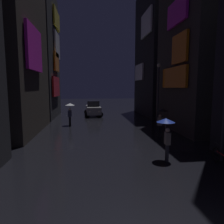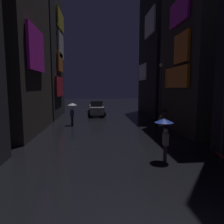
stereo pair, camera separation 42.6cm
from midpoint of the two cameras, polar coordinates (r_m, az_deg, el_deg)
building_left_mid at (r=18.59m, az=-26.48°, el=24.30°), size 4.25×8.40×18.71m
building_left_far at (r=26.26m, az=-18.99°, el=15.06°), size 4.25×7.71×14.86m
building_right_mid at (r=18.93m, az=24.41°, el=19.23°), size 4.25×7.79×15.58m
building_right_far at (r=27.61m, az=14.42°, el=16.09°), size 4.25×8.88×16.07m
pedestrian_foreground_right_blue at (r=10.11m, az=15.94°, el=-4.38°), size 0.90×0.90×2.12m
pedestrian_near_crossing_black at (r=14.85m, az=15.16°, el=-0.74°), size 0.90×0.90×2.12m
pedestrian_far_right_clear at (r=19.34m, az=-10.68°, el=1.16°), size 0.90×0.90×2.12m
bicycle_parked_at_storefront at (r=10.65m, az=29.78°, el=-11.61°), size 0.32×1.81×0.96m
car_distant at (r=25.57m, az=-4.02°, el=1.02°), size 2.39×4.22×1.92m
streetlamp_right_far at (r=19.31m, az=14.35°, el=6.85°), size 0.36×0.36×5.83m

